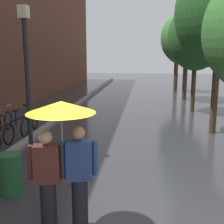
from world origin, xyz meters
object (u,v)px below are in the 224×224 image
parked_bicycle_3 (21,119)px  street_lamp_post (27,71)px  parked_bicycle_2 (11,126)px  street_tree_2 (196,37)px  litter_bin (11,174)px  street_tree_4 (177,42)px  couple_under_umbrella (63,148)px  street_tree_3 (187,38)px  street_tree_1 (221,13)px

parked_bicycle_3 → street_lamp_post: (1.50, -2.73, 1.99)m
parked_bicycle_2 → parked_bicycle_3: size_ratio=0.96×
street_tree_2 → litter_bin: street_tree_2 is taller
street_tree_4 → parked_bicycle_3: street_tree_4 is taller
parked_bicycle_3 → couple_under_umbrella: size_ratio=0.54×
street_tree_4 → street_tree_3: bearing=-88.2°
street_tree_1 → parked_bicycle_2: size_ratio=5.48×
parked_bicycle_2 → street_tree_4: bearing=62.9°
parked_bicycle_2 → parked_bicycle_3: bearing=94.7°
street_tree_1 → couple_under_umbrella: bearing=-120.5°
couple_under_umbrella → street_tree_1: bearing=59.5°
street_tree_2 → street_lamp_post: size_ratio=1.30×
street_tree_1 → street_tree_3: street_tree_1 is taller
street_tree_4 → street_lamp_post: (-5.46, -15.10, -1.34)m
street_tree_4 → street_lamp_post: size_ratio=1.27×
street_tree_2 → street_tree_3: size_ratio=0.97×
street_lamp_post → litter_bin: street_lamp_post is taller
parked_bicycle_2 → couple_under_umbrella: (3.30, -4.91, 0.99)m
parked_bicycle_3 → street_lamp_post: bearing=-61.3°
street_tree_3 → litter_bin: street_tree_3 is taller
street_tree_3 → street_tree_2: bearing=-91.4°
parked_bicycle_2 → parked_bicycle_3: (-0.09, 1.07, 0.00)m
street_lamp_post → parked_bicycle_3: bearing=118.7°
street_tree_2 → couple_under_umbrella: street_tree_2 is taller
parked_bicycle_3 → street_tree_3: bearing=49.0°
street_tree_4 → couple_under_umbrella: (-3.57, -18.35, -2.34)m
litter_bin → street_tree_2: bearing=61.5°
street_tree_2 → parked_bicycle_3: bearing=-148.6°
street_tree_1 → couple_under_umbrella: 7.82m
street_tree_2 → couple_under_umbrella: 11.10m
street_tree_3 → couple_under_umbrella: street_tree_3 is taller
street_tree_4 → street_tree_2: bearing=-89.7°
parked_bicycle_3 → street_tree_4: bearing=60.6°
street_tree_3 → parked_bicycle_2: 12.06m
street_lamp_post → street_tree_3: bearing=62.8°
parked_bicycle_2 → street_lamp_post: size_ratio=0.27×
parked_bicycle_3 → parked_bicycle_2: bearing=-85.3°
street_tree_1 → street_lamp_post: 6.62m
couple_under_umbrella → street_tree_2: bearing=70.6°
street_tree_1 → parked_bicycle_2: street_tree_1 is taller
street_tree_1 → street_lamp_post: street_tree_1 is taller
litter_bin → couple_under_umbrella: bearing=-35.9°
street_tree_3 → street_tree_4: street_tree_3 is taller
parked_bicycle_3 → street_tree_2: bearing=31.4°
parked_bicycle_3 → litter_bin: parked_bicycle_3 is taller
street_tree_4 → parked_bicycle_2: bearing=-117.1°
street_tree_4 → street_lamp_post: street_tree_4 is taller
parked_bicycle_2 → street_lamp_post: (1.41, -1.66, 1.99)m
parked_bicycle_2 → litter_bin: parked_bicycle_2 is taller
couple_under_umbrella → litter_bin: bearing=144.1°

